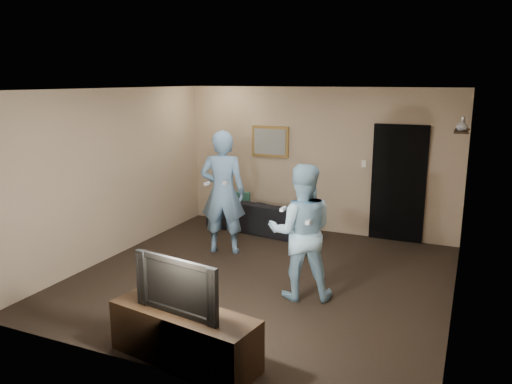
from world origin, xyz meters
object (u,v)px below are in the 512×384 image
at_px(wii_player_right, 301,232).
at_px(television, 183,283).
at_px(sofa, 260,215).
at_px(tv_console, 184,337).
at_px(wii_player_left, 223,192).

bearing_deg(wii_player_right, television, -106.63).
distance_m(television, wii_player_right, 1.96).
height_order(sofa, tv_console, sofa).
height_order(tv_console, television, television).
height_order(wii_player_left, wii_player_right, wii_player_left).
bearing_deg(sofa, wii_player_left, 94.95).
bearing_deg(sofa, wii_player_right, 131.38).
bearing_deg(wii_player_left, television, -69.45).
bearing_deg(wii_player_right, sofa, 123.36).
distance_m(television, wii_player_left, 3.22).
bearing_deg(television, tv_console, 8.91).
height_order(tv_console, wii_player_left, wii_player_left).
height_order(sofa, wii_player_left, wii_player_left).
distance_m(sofa, wii_player_left, 1.50).
distance_m(tv_console, television, 0.56).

